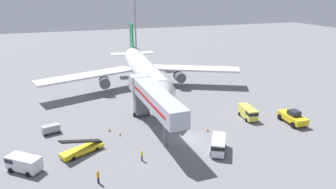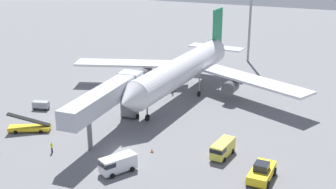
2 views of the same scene
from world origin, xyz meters
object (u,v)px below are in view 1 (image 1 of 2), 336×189
at_px(safety_cone_charlie, 110,130).
at_px(ground_crew_worker_foreground, 142,155).
at_px(service_van_mid_right, 248,112).
at_px(apron_light_mast, 135,9).
at_px(safety_cone_alpha, 208,130).
at_px(airplane_at_gate, 143,70).
at_px(baggage_cart_near_center, 51,129).
at_px(safety_cone_bravo, 120,134).
at_px(pushback_tug, 293,117).
at_px(ground_crew_worker_midground, 98,177).
at_px(belt_loader_truck, 82,149).
at_px(jet_bridge, 152,98).
at_px(service_van_far_center, 23,163).
at_px(service_van_rear_left, 218,145).

bearing_deg(safety_cone_charlie, ground_crew_worker_foreground, -76.03).
bearing_deg(service_van_mid_right, apron_light_mast, 99.23).
bearing_deg(safety_cone_alpha, airplane_at_gate, 100.09).
xyz_separation_m(baggage_cart_near_center, safety_cone_bravo, (10.72, -4.68, -0.56)).
bearing_deg(pushback_tug, ground_crew_worker_midground, -168.91).
xyz_separation_m(belt_loader_truck, ground_crew_worker_midground, (1.28, -8.35, 0.21)).
xyz_separation_m(safety_cone_charlie, apron_light_mast, (16.87, 48.95, 16.99)).
bearing_deg(jet_bridge, airplane_at_gate, 78.87).
height_order(jet_bridge, belt_loader_truck, jet_bridge).
distance_m(jet_bridge, safety_cone_charlie, 9.34).
xyz_separation_m(airplane_at_gate, pushback_tug, (20.35, -26.94, -4.13)).
xyz_separation_m(jet_bridge, safety_cone_bravo, (-5.73, -0.15, -5.71)).
relative_size(belt_loader_truck, baggage_cart_near_center, 2.19).
bearing_deg(pushback_tug, belt_loader_truck, 177.81).
distance_m(safety_cone_alpha, apron_light_mast, 57.14).
bearing_deg(apron_light_mast, airplane_at_gate, -100.61).
bearing_deg(jet_bridge, belt_loader_truck, -161.46).
bearing_deg(airplane_at_gate, pushback_tug, -52.93).
relative_size(service_van_far_center, service_van_rear_left, 0.95).
xyz_separation_m(belt_loader_truck, safety_cone_charlie, (5.02, 6.15, -0.47)).
distance_m(service_van_far_center, safety_cone_alpha, 28.62).
distance_m(ground_crew_worker_foreground, safety_cone_charlie, 11.42).
height_order(service_van_mid_right, baggage_cart_near_center, service_van_mid_right).
height_order(pushback_tug, safety_cone_bravo, pushback_tug).
height_order(belt_loader_truck, safety_cone_bravo, belt_loader_truck).
relative_size(pushback_tug, service_van_mid_right, 1.15).
bearing_deg(ground_crew_worker_foreground, service_van_mid_right, 19.51).
relative_size(airplane_at_gate, ground_crew_worker_midground, 26.50).
xyz_separation_m(pushback_tug, ground_crew_worker_midground, (-35.42, -6.95, -0.20)).
height_order(service_van_far_center, service_van_mid_right, service_van_mid_right).
bearing_deg(ground_crew_worker_midground, pushback_tug, 11.09).
xyz_separation_m(jet_bridge, ground_crew_worker_midground, (-10.84, -12.42, -5.00)).
distance_m(ground_crew_worker_midground, safety_cone_alpha, 21.46).
bearing_deg(safety_cone_bravo, service_van_rear_left, -39.23).
bearing_deg(safety_cone_bravo, apron_light_mast, 73.16).
bearing_deg(ground_crew_worker_midground, service_van_mid_right, 21.47).
height_order(ground_crew_worker_foreground, safety_cone_charlie, ground_crew_worker_foreground).
bearing_deg(safety_cone_charlie, jet_bridge, -16.37).
relative_size(ground_crew_worker_midground, safety_cone_charlie, 3.18).
distance_m(ground_crew_worker_midground, apron_light_mast, 68.68).
height_order(airplane_at_gate, safety_cone_bravo, airplane_at_gate).
distance_m(jet_bridge, ground_crew_worker_foreground, 11.22).
bearing_deg(baggage_cart_near_center, belt_loader_truck, -63.29).
bearing_deg(apron_light_mast, safety_cone_bravo, -106.84).
bearing_deg(safety_cone_charlie, pushback_tug, -13.42).
bearing_deg(airplane_at_gate, safety_cone_bravo, -114.73).
distance_m(pushback_tug, apron_light_mast, 60.60).
height_order(airplane_at_gate, apron_light_mast, apron_light_mast).
distance_m(ground_crew_worker_midground, safety_cone_bravo, 13.31).
bearing_deg(pushback_tug, airplane_at_gate, 127.07).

